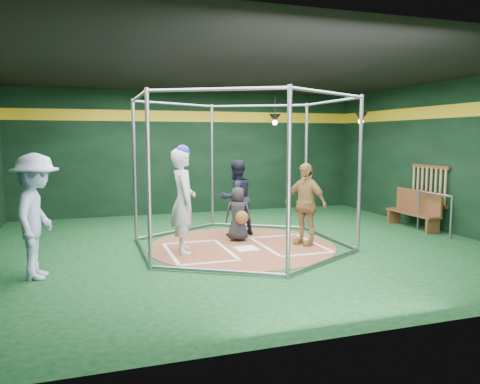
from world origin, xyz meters
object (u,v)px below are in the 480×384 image
object	(u,v)px
dugout_bench	(415,209)
visitor_leopard	(305,204)
umpire	(236,198)
batter_figure	(183,200)

from	to	relation	value
dugout_bench	visitor_leopard	bearing A→B (deg)	-167.04
visitor_leopard	dugout_bench	world-z (taller)	visitor_leopard
visitor_leopard	umpire	xyz separation A→B (m)	(-1.07, 1.29, 0.01)
batter_figure	umpire	distance (m)	1.87
visitor_leopard	dugout_bench	size ratio (longest dim) A/B	1.05
visitor_leopard	umpire	size ratio (longest dim) A/B	0.99
batter_figure	dugout_bench	world-z (taller)	batter_figure
batter_figure	dugout_bench	bearing A→B (deg)	6.52
visitor_leopard	dugout_bench	bearing A→B (deg)	72.46
batter_figure	dugout_bench	size ratio (longest dim) A/B	1.29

